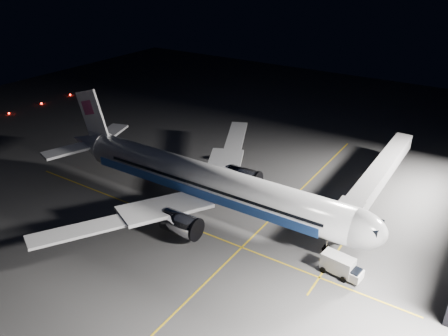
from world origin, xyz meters
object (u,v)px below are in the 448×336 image
Objects in this scene: safety_cone_b at (222,188)px; safety_cone_c at (212,188)px; service_truck at (341,266)px; jet_bridge at (377,177)px; safety_cone_a at (267,195)px; airliner at (203,180)px; baggage_tug at (230,157)px.

safety_cone_c reaches higher than safety_cone_b.
safety_cone_c is at bearing 167.39° from service_truck.
jet_bridge is 61.56× the size of safety_cone_b.
service_truck is at bearing -22.59° from safety_cone_b.
jet_bridge is at bearing 28.92° from safety_cone_a.
safety_cone_c is (-9.43, -3.49, 0.01)m from safety_cone_a.
jet_bridge reaches higher than service_truck.
airliner is 7.88m from safety_cone_c.
safety_cone_c is at bearing -159.66° from safety_cone_a.
baggage_tug is at bearing -179.59° from jet_bridge.
safety_cone_a is at bearing 20.34° from safety_cone_c.
service_truck is 38.25m from baggage_tug.
safety_cone_b is at bearing 164.15° from service_truck.
service_truck is at bearing -84.60° from jet_bridge.
safety_cone_a is at bearing 150.71° from service_truck.
service_truck is at bearing -36.03° from safety_cone_a.
safety_cone_b is at bearing -73.02° from baggage_tug.
service_truck is (2.08, -21.99, -3.09)m from jet_bridge.
baggage_tug is at bearing 152.02° from service_truck.
safety_cone_c reaches higher than safety_cone_a.
airliner is at bearing -141.96° from jet_bridge.
baggage_tug is at bearing 107.95° from safety_cone_c.
airliner is 25.72m from service_truck.
service_truck is 1.89× the size of baggage_tug.
jet_bridge is 29.58m from baggage_tug.
airliner is 29.31m from jet_bridge.
airliner reaches higher than safety_cone_a.
jet_bridge reaches higher than safety_cone_a.
safety_cone_b is 0.99× the size of safety_cone_c.
safety_cone_b is at bearing -155.36° from jet_bridge.
safety_cone_b is (-26.23, 10.91, -1.21)m from service_truck.
baggage_tug is (-31.43, 21.78, -0.58)m from service_truck.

